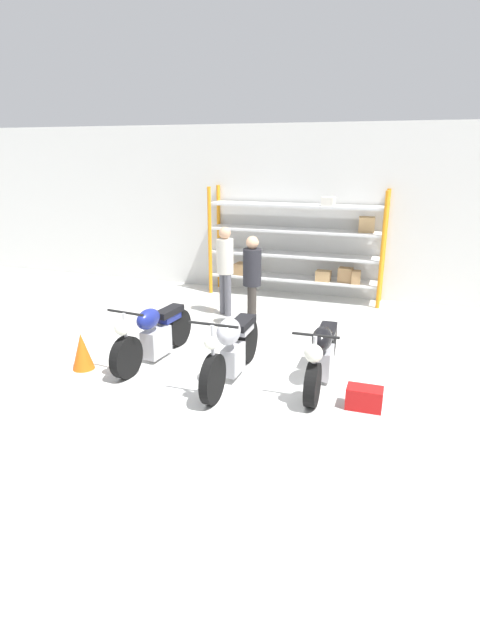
{
  "coord_description": "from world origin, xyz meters",
  "views": [
    {
      "loc": [
        2.2,
        -6.14,
        3.03
      ],
      "look_at": [
        0.0,
        0.4,
        0.7
      ],
      "focal_mm": 28.0,
      "sensor_mm": 36.0,
      "label": 1
    }
  ],
  "objects": [
    {
      "name": "toolbox",
      "position": [
        1.89,
        -0.4,
        0.14
      ],
      "size": [
        0.44,
        0.26,
        0.28
      ],
      "color": "red",
      "rests_on": "ground_plane"
    },
    {
      "name": "shelving_rack",
      "position": [
        0.05,
        4.27,
        1.16
      ],
      "size": [
        3.75,
        0.63,
        2.33
      ],
      "color": "orange",
      "rests_on": "ground_plane"
    },
    {
      "name": "person_browsing",
      "position": [
        -1.04,
        2.6,
        1.01
      ],
      "size": [
        0.45,
        0.45,
        1.71
      ],
      "rotation": [
        0.0,
        0.0,
        4.08
      ],
      "color": "#595960",
      "rests_on": "ground_plane"
    },
    {
      "name": "motorcycle_blue",
      "position": [
        -1.29,
        0.14,
        0.42
      ],
      "size": [
        0.59,
        1.99,
        0.96
      ],
      "rotation": [
        0.0,
        0.0,
        -1.68
      ],
      "color": "black",
      "rests_on": "ground_plane"
    },
    {
      "name": "motorcycle_silver",
      "position": [
        0.07,
        -0.14,
        0.47
      ],
      "size": [
        0.65,
        2.06,
        1.05
      ],
      "rotation": [
        0.0,
        0.0,
        -1.58
      ],
      "color": "black",
      "rests_on": "ground_plane"
    },
    {
      "name": "traffic_cone",
      "position": [
        -2.13,
        -0.49,
        0.28
      ],
      "size": [
        0.32,
        0.32,
        0.55
      ],
      "color": "orange",
      "rests_on": "ground_plane"
    },
    {
      "name": "motorcycle_black",
      "position": [
        1.25,
        0.21,
        0.41
      ],
      "size": [
        0.58,
        2.1,
        0.94
      ],
      "rotation": [
        0.0,
        0.0,
        -1.55
      ],
      "color": "black",
      "rests_on": "ground_plane"
    },
    {
      "name": "person_near_rack",
      "position": [
        -0.3,
        1.96,
        0.98
      ],
      "size": [
        0.43,
        0.43,
        1.67
      ],
      "rotation": [
        0.0,
        0.0,
        3.62
      ],
      "color": "#38332D",
      "rests_on": "ground_plane"
    },
    {
      "name": "back_wall",
      "position": [
        0.0,
        4.64,
        1.8
      ],
      "size": [
        30.0,
        0.08,
        3.6
      ],
      "color": "silver",
      "rests_on": "ground_plane"
    },
    {
      "name": "ground_plane",
      "position": [
        0.0,
        0.0,
        0.0
      ],
      "size": [
        30.0,
        30.0,
        0.0
      ],
      "primitive_type": "plane",
      "color": "silver"
    }
  ]
}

